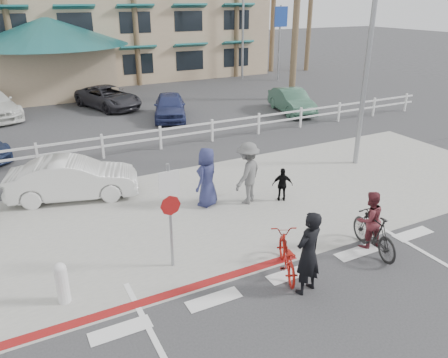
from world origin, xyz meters
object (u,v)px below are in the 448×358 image
car_white_sedan (73,179)px  bike_red (286,255)px  sign_post (170,211)px  bike_black (374,233)px

car_white_sedan → bike_red: bearing=-135.8°
sign_post → bike_red: size_ratio=1.67×
bike_red → bike_black: bike_black is taller
sign_post → bike_red: sign_post is taller
bike_black → car_white_sedan: size_ratio=0.45×
sign_post → bike_red: 2.84m
sign_post → car_white_sedan: (-1.36, 5.03, -0.80)m
bike_red → car_white_sedan: size_ratio=0.44×
bike_red → bike_black: (2.44, -0.26, 0.07)m
bike_black → bike_red: bearing=4.3°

